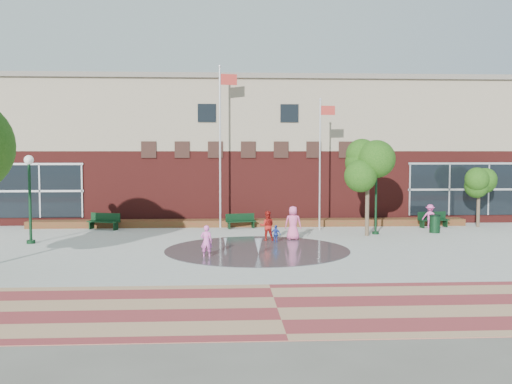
{
  "coord_description": "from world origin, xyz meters",
  "views": [
    {
      "loc": [
        -1.55,
        -23.91,
        4.55
      ],
      "look_at": [
        0.0,
        4.0,
        2.6
      ],
      "focal_mm": 42.0,
      "sensor_mm": 36.0,
      "label": 1
    }
  ],
  "objects": [
    {
      "name": "child_blue",
      "position": [
        1.04,
        5.11,
        0.44
      ],
      "size": [
        0.55,
        0.47,
        0.89
      ],
      "primitive_type": "imported",
      "rotation": [
        0.0,
        0.0,
        2.56
      ],
      "color": "#283EA6",
      "rests_on": "ground"
    },
    {
      "name": "paver_band",
      "position": [
        0.0,
        -7.0,
        0.0
      ],
      "size": [
        46.0,
        6.0,
        0.01
      ],
      "primitive_type": "cube",
      "color": "maroon",
      "rests_on": "ground"
    },
    {
      "name": "flower_bed",
      "position": [
        0.0,
        11.6,
        0.0
      ],
      "size": [
        26.0,
        1.2,
        0.4
      ],
      "primitive_type": "cube",
      "color": "maroon",
      "rests_on": "ground"
    },
    {
      "name": "water_jet_b",
      "position": [
        -1.44,
        4.08,
        0.0
      ],
      "size": [
        0.17,
        0.17,
        0.39
      ],
      "primitive_type": "cone",
      "rotation": [
        3.14,
        0.0,
        0.0
      ],
      "color": "white",
      "rests_on": "ground"
    },
    {
      "name": "child_splash",
      "position": [
        -2.26,
        1.38,
        0.69
      ],
      "size": [
        0.52,
        0.35,
        1.38
      ],
      "primitive_type": "imported",
      "rotation": [
        0.0,
        0.0,
        3.09
      ],
      "color": "#ED5FC1",
      "rests_on": "ground"
    },
    {
      "name": "person_bench",
      "position": [
        10.5,
        10.13,
        0.7
      ],
      "size": [
        1.04,
        0.83,
        1.4
      ],
      "primitive_type": "imported",
      "rotation": [
        0.0,
        0.0,
        2.75
      ],
      "color": "#E24CA3",
      "rests_on": "ground"
    },
    {
      "name": "tree_mid",
      "position": [
        6.08,
        7.24,
        3.74
      ],
      "size": [
        3.04,
        3.04,
        5.13
      ],
      "color": "#4A3B2C",
      "rests_on": "ground"
    },
    {
      "name": "bench_right",
      "position": [
        10.82,
        10.43,
        0.3
      ],
      "size": [
        1.91,
        0.88,
        0.93
      ],
      "rotation": [
        0.0,
        0.0,
        0.21
      ],
      "color": "black",
      "rests_on": "ground"
    },
    {
      "name": "tree_small_right",
      "position": [
        13.51,
        10.45,
        2.65
      ],
      "size": [
        2.13,
        2.13,
        3.63
      ],
      "color": "#4A3B2C",
      "rests_on": "ground"
    },
    {
      "name": "splash_pad",
      "position": [
        0.0,
        3.0,
        0.0
      ],
      "size": [
        8.4,
        8.4,
        0.01
      ],
      "primitive_type": "cylinder",
      "color": "#383A3D",
      "rests_on": "ground"
    },
    {
      "name": "trash_can",
      "position": [
        10.09,
        8.18,
        0.51
      ],
      "size": [
        0.61,
        0.61,
        1.01
      ],
      "color": "black",
      "rests_on": "ground"
    },
    {
      "name": "adult_red",
      "position": [
        0.66,
        5.81,
        0.76
      ],
      "size": [
        0.76,
        0.6,
        1.52
      ],
      "primitive_type": "imported",
      "rotation": [
        0.0,
        0.0,
        3.1
      ],
      "color": "#AA1C16",
      "rests_on": "ground"
    },
    {
      "name": "flagpole_right",
      "position": [
        3.98,
        9.66,
        4.18
      ],
      "size": [
        0.92,
        0.15,
        7.48
      ],
      "rotation": [
        0.0,
        0.0,
        0.05
      ],
      "color": "silver",
      "rests_on": "ground"
    },
    {
      "name": "water_jet_a",
      "position": [
        -0.02,
        1.82,
        0.0
      ],
      "size": [
        0.35,
        0.35,
        0.68
      ],
      "primitive_type": "cone",
      "rotation": [
        3.14,
        0.0,
        0.0
      ],
      "color": "white",
      "rests_on": "ground"
    },
    {
      "name": "flagpole_left",
      "position": [
        -1.65,
        11.01,
        5.27
      ],
      "size": [
        1.09,
        0.34,
        9.47
      ],
      "rotation": [
        0.0,
        0.0,
        0.23
      ],
      "color": "silver",
      "rests_on": "ground"
    },
    {
      "name": "bench_left",
      "position": [
        -8.37,
        10.54,
        0.31
      ],
      "size": [
        1.96,
        1.16,
        0.95
      ],
      "rotation": [
        0.0,
        0.0,
        -0.36
      ],
      "color": "black",
      "rests_on": "ground"
    },
    {
      "name": "lamp_right",
      "position": [
        6.7,
        7.83,
        2.35
      ],
      "size": [
        0.4,
        0.4,
        3.79
      ],
      "color": "black",
      "rests_on": "ground"
    },
    {
      "name": "lamp_left",
      "position": [
        -10.9,
        5.54,
        2.68
      ],
      "size": [
        0.46,
        0.46,
        4.32
      ],
      "color": "black",
      "rests_on": "ground"
    },
    {
      "name": "plaza_concrete",
      "position": [
        0.0,
        4.0,
        0.0
      ],
      "size": [
        46.0,
        18.0,
        0.01
      ],
      "primitive_type": "cube",
      "color": "#A8A8A0",
      "rests_on": "ground"
    },
    {
      "name": "bench_mid",
      "position": [
        -0.52,
        10.59,
        0.28
      ],
      "size": [
        1.8,
        0.88,
        0.87
      ],
      "rotation": [
        0.0,
        0.0,
        0.24
      ],
      "color": "black",
      "rests_on": "ground"
    },
    {
      "name": "library_building",
      "position": [
        0.0,
        17.48,
        4.64
      ],
      "size": [
        44.4,
        10.4,
        9.2
      ],
      "color": "#571A18",
      "rests_on": "ground"
    },
    {
      "name": "adult_pink",
      "position": [
        2.0,
        6.08,
        0.87
      ],
      "size": [
        0.93,
        0.69,
        1.73
      ],
      "primitive_type": "imported",
      "rotation": [
        0.0,
        0.0,
        2.96
      ],
      "color": "#E85996",
      "rests_on": "ground"
    },
    {
      "name": "ground",
      "position": [
        0.0,
        0.0,
        0.0
      ],
      "size": [
        120.0,
        120.0,
        0.0
      ],
      "primitive_type": "plane",
      "color": "#666056",
      "rests_on": "ground"
    }
  ]
}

